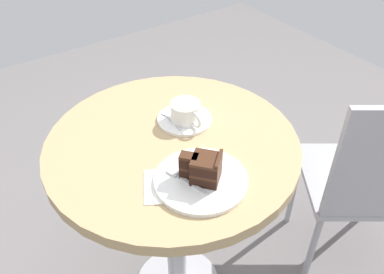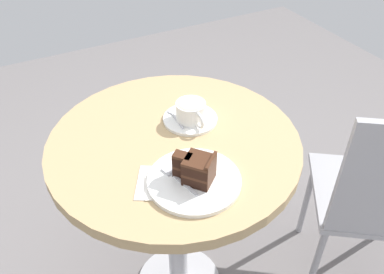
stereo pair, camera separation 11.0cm
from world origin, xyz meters
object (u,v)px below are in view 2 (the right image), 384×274
(coffee_cup, at_px, (191,111))
(napkin, at_px, (164,183))
(cake_slice, at_px, (196,169))
(fork, at_px, (176,177))
(teaspoon, at_px, (174,117))
(cafe_chair, at_px, (382,197))
(cake_plate, at_px, (194,180))
(saucer, at_px, (190,119))

(coffee_cup, relative_size, napkin, 0.71)
(cake_slice, relative_size, fork, 0.81)
(teaspoon, bearing_deg, napkin, 151.22)
(cake_slice, xyz_separation_m, fork, (-0.03, -0.04, -0.03))
(cafe_chair, bearing_deg, napkin, 21.60)
(coffee_cup, height_order, cake_plate, coffee_cup)
(saucer, relative_size, cake_slice, 1.56)
(cake_plate, bearing_deg, cafe_chair, 78.06)
(saucer, xyz_separation_m, napkin, (0.21, -0.18, -0.00))
(coffee_cup, xyz_separation_m, cafe_chair, (0.36, 0.50, -0.27))
(napkin, height_order, cafe_chair, cafe_chair)
(coffee_cup, bearing_deg, saucer, 168.95)
(cake_plate, distance_m, cake_slice, 0.04)
(coffee_cup, height_order, cafe_chair, cafe_chair)
(cake_plate, bearing_deg, cake_slice, 33.19)
(saucer, distance_m, coffee_cup, 0.04)
(teaspoon, distance_m, cake_plate, 0.27)
(cake_plate, height_order, cake_slice, cake_slice)
(saucer, bearing_deg, cake_plate, -25.14)
(saucer, height_order, cake_plate, cake_plate)
(napkin, bearing_deg, saucer, 138.84)
(teaspoon, bearing_deg, coffee_cup, -129.24)
(cake_plate, bearing_deg, coffee_cup, 154.31)
(saucer, height_order, cafe_chair, cafe_chair)
(saucer, distance_m, fork, 0.26)
(cake_plate, xyz_separation_m, napkin, (-0.03, -0.07, -0.00))
(teaspoon, distance_m, fork, 0.27)
(napkin, bearing_deg, cake_plate, 65.68)
(cake_plate, relative_size, napkin, 1.41)
(coffee_cup, height_order, napkin, coffee_cup)
(saucer, bearing_deg, cafe_chair, 53.61)
(fork, xyz_separation_m, napkin, (-0.01, -0.03, -0.01))
(saucer, xyz_separation_m, cake_plate, (0.24, -0.11, 0.00))
(saucer, bearing_deg, coffee_cup, -11.05)
(cake_plate, height_order, cafe_chair, cafe_chair)
(teaspoon, height_order, cake_plate, teaspoon)
(cake_slice, bearing_deg, fork, -123.22)
(cafe_chair, bearing_deg, cake_plate, 22.94)
(teaspoon, bearing_deg, cake_plate, 167.27)
(saucer, relative_size, napkin, 0.97)
(fork, bearing_deg, saucer, -48.69)
(saucer, bearing_deg, fork, -35.02)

